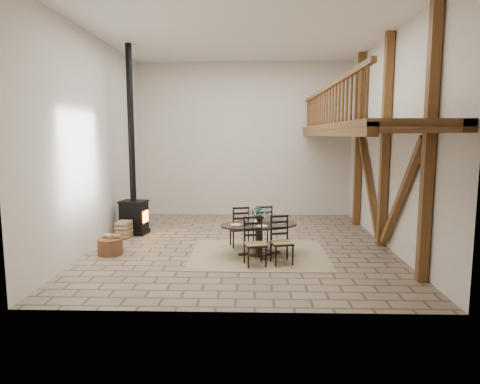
{
  "coord_description": "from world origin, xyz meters",
  "views": [
    {
      "loc": [
        0.25,
        -10.18,
        2.67
      ],
      "look_at": [
        -0.04,
        0.4,
        1.25
      ],
      "focal_mm": 32.0,
      "sensor_mm": 36.0,
      "label": 1
    }
  ],
  "objects_px": {
    "dining_table": "(259,237)",
    "log_stack": "(124,229)",
    "log_basket": "(110,246)",
    "wood_stove": "(133,193)"
  },
  "relations": [
    {
      "from": "log_basket",
      "to": "log_stack",
      "type": "bearing_deg",
      "value": 95.64
    },
    {
      "from": "dining_table",
      "to": "log_stack",
      "type": "height_order",
      "value": "dining_table"
    },
    {
      "from": "dining_table",
      "to": "log_basket",
      "type": "height_order",
      "value": "dining_table"
    },
    {
      "from": "wood_stove",
      "to": "log_basket",
      "type": "relative_size",
      "value": 9.01
    },
    {
      "from": "log_basket",
      "to": "log_stack",
      "type": "height_order",
      "value": "log_basket"
    },
    {
      "from": "dining_table",
      "to": "log_basket",
      "type": "relative_size",
      "value": 3.79
    },
    {
      "from": "wood_stove",
      "to": "log_basket",
      "type": "height_order",
      "value": "wood_stove"
    },
    {
      "from": "dining_table",
      "to": "log_basket",
      "type": "distance_m",
      "value": 3.34
    },
    {
      "from": "dining_table",
      "to": "wood_stove",
      "type": "distance_m",
      "value": 3.96
    },
    {
      "from": "wood_stove",
      "to": "log_stack",
      "type": "distance_m",
      "value": 1.02
    }
  ]
}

